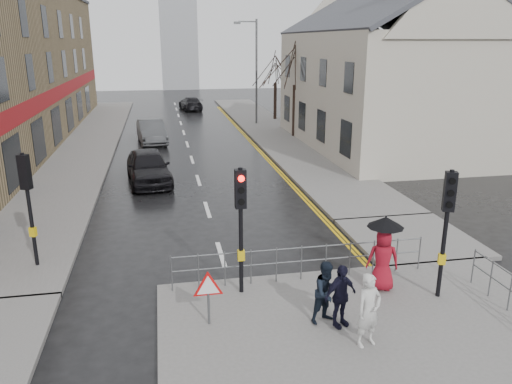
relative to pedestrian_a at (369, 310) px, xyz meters
name	(u,v)px	position (x,y,z in m)	size (l,w,h in m)	color
ground	(235,301)	(-2.50, 2.70, -0.98)	(120.00, 120.00, 0.00)	black
near_pavement	(404,367)	(0.50, -0.80, -0.91)	(10.00, 9.00, 0.14)	#605E5B
left_pavement	(88,141)	(-9.00, 25.70, -0.91)	(4.00, 44.00, 0.14)	#605E5B
right_pavement	(270,130)	(4.00, 27.70, -0.91)	(4.00, 40.00, 0.14)	#605E5B
pavement_bridge_right	(410,238)	(4.00, 5.70, -0.91)	(4.00, 4.20, 0.14)	#605E5B
building_right_cream	(383,70)	(9.50, 20.70, 3.80)	(9.00, 16.40, 10.10)	#B6AE9F
church_tower	(178,22)	(-1.00, 64.70, 8.02)	(5.00, 5.00, 18.00)	#999CA1
traffic_signal_near_left	(241,209)	(-2.30, 2.89, 1.48)	(0.28, 0.27, 3.40)	black
traffic_signal_near_right	(447,212)	(2.69, 1.69, 1.48)	(0.34, 0.33, 3.40)	black
traffic_signal_far_left	(27,190)	(-8.00, 5.70, 1.48)	(0.34, 0.33, 3.40)	black
guard_railing_front	(301,255)	(-0.55, 3.30, -0.12)	(7.14, 0.04, 1.00)	#595B5E
warning_sign	(208,289)	(-3.30, 1.49, 0.06)	(0.80, 0.07, 1.35)	#595B5E
street_lamp	(254,65)	(3.32, 30.70, 3.73)	(1.83, 0.25, 8.00)	#595B5E
tree_near	(295,62)	(5.00, 24.70, 4.16)	(2.40, 2.40, 6.58)	#31221B
tree_far	(276,67)	(5.50, 32.70, 3.44)	(2.40, 2.40, 5.64)	#31221B
pedestrian_a	(369,310)	(0.00, 0.00, 0.00)	(0.61, 0.40, 1.68)	beige
pedestrian_b	(327,292)	(-0.57, 1.08, -0.08)	(0.74, 0.58, 1.52)	black
pedestrian_with_umbrella	(383,250)	(1.39, 2.34, 0.28)	(0.96, 0.96, 2.05)	maroon
pedestrian_d	(340,296)	(-0.33, 0.85, -0.07)	(0.89, 0.37, 1.53)	black
car_parked	(148,167)	(-4.85, 14.70, -0.18)	(1.89, 4.70, 1.60)	black
car_mid	(152,132)	(-4.77, 24.61, -0.21)	(1.62, 4.63, 1.53)	#3C3E41
car_far	(191,104)	(-1.14, 40.75, -0.34)	(1.79, 4.40, 1.28)	black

